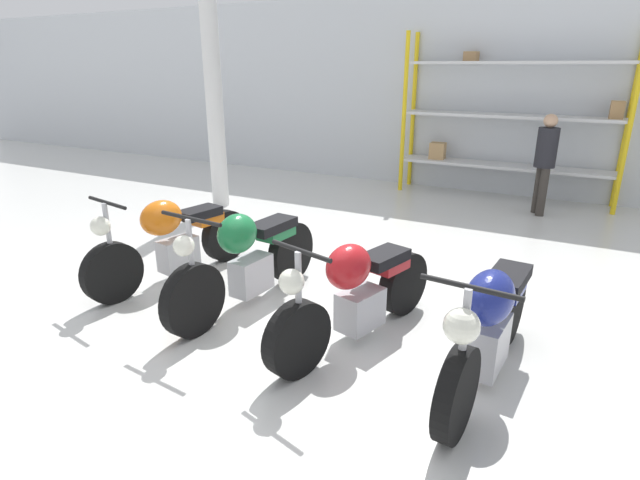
% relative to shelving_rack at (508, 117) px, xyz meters
% --- Properties ---
extents(ground_plane, '(30.00, 30.00, 0.00)m').
position_rel_shelving_rack_xyz_m(ground_plane, '(-0.87, -5.82, -1.46)').
color(ground_plane, silver).
extents(back_wall, '(30.00, 0.08, 3.60)m').
position_rel_shelving_rack_xyz_m(back_wall, '(-0.87, 0.36, 0.34)').
color(back_wall, silver).
rests_on(back_wall, ground_plane).
extents(shelving_rack, '(3.73, 0.63, 2.89)m').
position_rel_shelving_rack_xyz_m(shelving_rack, '(0.00, 0.00, 0.00)').
color(shelving_rack, yellow).
rests_on(shelving_rack, ground_plane).
extents(support_pillar, '(0.28, 0.28, 3.60)m').
position_rel_shelving_rack_xyz_m(support_pillar, '(-4.19, -2.82, 0.34)').
color(support_pillar, silver).
rests_on(support_pillar, ground_plane).
extents(motorcycle_orange, '(0.72, 2.13, 1.06)m').
position_rel_shelving_rack_xyz_m(motorcycle_orange, '(-2.64, -5.61, -0.98)').
color(motorcycle_orange, black).
rests_on(motorcycle_orange, ground_plane).
extents(motorcycle_green, '(0.70, 2.13, 1.10)m').
position_rel_shelving_rack_xyz_m(motorcycle_green, '(-1.53, -5.73, -0.97)').
color(motorcycle_green, black).
rests_on(motorcycle_green, ground_plane).
extents(motorcycle_red, '(0.82, 2.03, 1.04)m').
position_rel_shelving_rack_xyz_m(motorcycle_red, '(-0.28, -5.88, -1.00)').
color(motorcycle_red, black).
rests_on(motorcycle_red, ground_plane).
extents(motorcycle_blue, '(0.63, 2.09, 1.07)m').
position_rel_shelving_rack_xyz_m(motorcycle_blue, '(0.85, -5.99, -0.96)').
color(motorcycle_blue, black).
rests_on(motorcycle_blue, ground_plane).
extents(person_browsing, '(0.43, 0.43, 1.60)m').
position_rel_shelving_rack_xyz_m(person_browsing, '(0.75, -0.84, -0.52)').
color(person_browsing, '#38332D').
rests_on(person_browsing, ground_plane).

